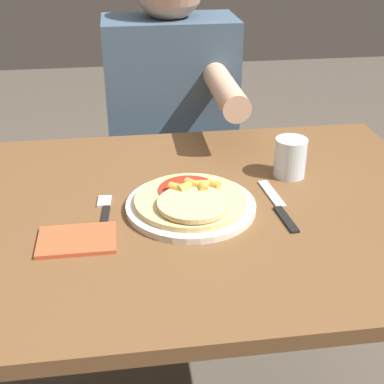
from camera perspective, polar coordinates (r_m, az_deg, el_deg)
dining_table at (r=1.19m, az=-0.22°, el=-6.50°), size 1.13×0.81×0.77m
plate at (r=1.11m, az=0.00°, el=-1.50°), size 0.27×0.27×0.01m
pizza at (r=1.10m, az=0.06°, el=-0.81°), size 0.23×0.23×0.04m
fork at (r=1.11m, az=-9.34°, el=-2.28°), size 0.03×0.18×0.00m
knife at (r=1.14m, az=9.20°, el=-1.44°), size 0.03×0.22×0.00m
drinking_glass at (r=1.26m, az=10.43°, el=3.64°), size 0.07×0.07×0.09m
napkin at (r=1.03m, az=-12.17°, el=-5.00°), size 0.15×0.10×0.01m
person_diner at (r=1.70m, az=-2.11°, el=7.48°), size 0.39×0.52×1.23m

